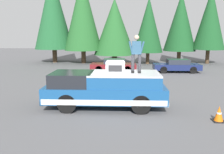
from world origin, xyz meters
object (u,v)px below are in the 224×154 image
Objects in this scene: parked_car_maroon at (114,65)px; traffic_cone at (219,114)px; compressor_unit at (115,67)px; parked_car_navy at (177,66)px; pickup_truck at (105,89)px; person_on_truck_bed at (136,53)px.

parked_car_maroon is 13.03m from traffic_cone.
parked_car_maroon is 6.61× the size of traffic_cone.
compressor_unit is at bearing 70.49° from traffic_cone.
traffic_cone is at bearing 174.75° from parked_car_navy.
parked_car_navy reaches higher than traffic_cone.
pickup_truck is 11.95m from parked_car_navy.
parked_car_maroon is at bearing 20.48° from traffic_cone.
person_on_truck_bed is at bearing -172.52° from parked_car_maroon.
compressor_unit is 11.96m from parked_car_navy.
pickup_truck reaches higher than parked_car_maroon.
parked_car_navy is (10.51, -4.28, -1.97)m from person_on_truck_bed.
parked_car_maroon reaches higher than traffic_cone.
person_on_truck_bed is 10.85m from parked_car_maroon.
pickup_truck reaches higher than traffic_cone.
pickup_truck is 4.89m from traffic_cone.
person_on_truck_bed reaches higher than parked_car_navy.
parked_car_navy is (10.51, -5.69, -0.29)m from pickup_truck.
person_on_truck_bed reaches higher than traffic_cone.
parked_car_navy is at bearing -90.69° from parked_car_maroon.
person_on_truck_bed is at bearing 62.83° from traffic_cone.
parked_car_maroon is (10.58, 1.39, -1.97)m from person_on_truck_bed.
parked_car_maroon is at bearing 89.31° from parked_car_navy.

